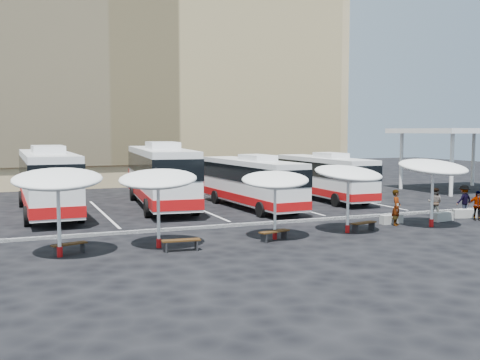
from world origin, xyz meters
name	(u,v)px	position (x,y,z in m)	size (l,w,h in m)	color
ground	(244,228)	(0.00, 0.00, 0.00)	(120.00, 120.00, 0.00)	black
sandstone_building	(126,56)	(0.00, 31.87, 12.63)	(42.00, 18.25, 29.60)	tan
service_canopy	(464,132)	(24.00, 10.00, 4.87)	(10.00, 8.00, 5.20)	white
curb_divider	(240,225)	(0.00, 0.50, 0.07)	(34.00, 0.25, 0.15)	black
bay_lines	(197,208)	(0.00, 8.00, 0.01)	(24.15, 12.00, 0.01)	white
bus_0	(47,179)	(-9.10, 8.95, 2.12)	(3.26, 13.11, 4.14)	white
bus_1	(160,174)	(-2.04, 9.51, 2.19)	(4.11, 13.74, 4.29)	white
bus_2	(251,181)	(3.19, 6.57, 1.79)	(3.01, 11.14, 3.50)	white
bus_3	(324,176)	(9.86, 8.74, 1.77)	(2.62, 10.91, 3.46)	white
sunshade_0	(58,179)	(-9.34, -3.52, 3.09)	(3.90, 3.94, 3.63)	white
sunshade_1	(158,179)	(-5.27, -3.27, 2.94)	(4.35, 4.37, 3.47)	white
sunshade_2	(275,180)	(0.16, -3.40, 2.75)	(4.00, 4.03, 3.23)	white
sunshade_3	(348,174)	(4.17, -3.26, 2.92)	(3.95, 3.98, 3.43)	white
sunshade_4	(433,167)	(9.16, -3.43, 3.11)	(3.62, 3.67, 3.66)	white
wood_bench_0	(69,246)	(-8.93, -3.12, 0.34)	(1.48, 0.82, 0.44)	#321D0B
wood_bench_1	(181,242)	(-4.58, -4.31, 0.38)	(1.65, 0.56, 0.50)	#321D0B
wood_bench_2	(274,233)	(-0.05, -3.80, 0.36)	(1.60, 0.83, 0.48)	#321D0B
wood_bench_3	(364,224)	(5.16, -3.18, 0.35)	(1.53, 0.73, 0.45)	#321D0B
conc_bench_0	(391,219)	(7.86, -1.81, 0.24)	(1.27, 0.42, 0.48)	gray
conc_bench_1	(442,217)	(11.07, -2.11, 0.24)	(1.30, 0.43, 0.49)	gray
conc_bench_2	(464,214)	(13.04, -1.67, 0.24)	(1.30, 0.43, 0.49)	gray
passenger_0	(397,208)	(7.77, -2.36, 0.95)	(0.69, 0.45, 1.90)	black
passenger_1	(435,202)	(11.82, -0.67, 0.84)	(0.82, 0.64, 1.68)	black
passenger_2	(477,206)	(13.04, -2.62, 0.83)	(0.97, 0.40, 1.66)	black
passenger_3	(464,199)	(14.15, -0.46, 0.87)	(1.13, 0.65, 1.74)	black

